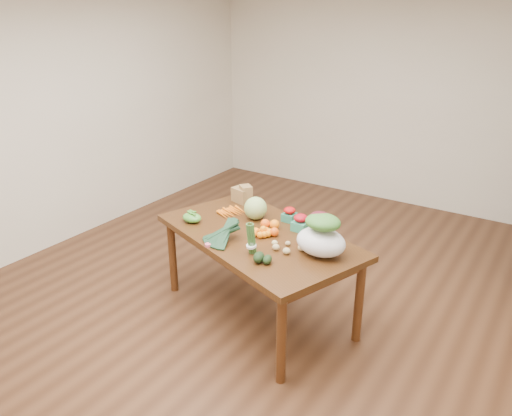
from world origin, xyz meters
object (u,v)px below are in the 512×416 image
Objects in this scene: mandarin_cluster at (263,231)px; asparagus_bundle at (251,238)px; salad_bag at (321,237)px; paper_bag at (242,193)px; cabbage at (255,208)px; kale_bunch at (219,233)px; dining_table at (258,274)px.

mandarin_cluster is 0.72× the size of asparagus_bundle.
paper_bag is at bearing 152.85° from salad_bag.
paper_bag is 0.92× the size of asparagus_bundle.
cabbage is 0.35m from mandarin_cluster.
mandarin_cluster is at bearing -46.43° from cabbage.
cabbage is at bearing 111.20° from kale_bunch.
dining_table is 4.23× the size of kale_bunch.
cabbage reaches higher than dining_table.
mandarin_cluster is at bearing 175.54° from salad_bag.
salad_bag reaches higher than kale_bunch.
mandarin_cluster is 0.48× the size of salad_bag.
paper_bag reaches higher than dining_table.
paper_bag is 0.43m from cabbage.
paper_bag is at bearing 140.77° from cabbage.
cabbage is at bearing 140.02° from asparagus_bundle.
kale_bunch is 0.79m from salad_bag.
paper_bag reaches higher than kale_bunch.
asparagus_bundle reaches higher than cabbage.
cabbage is 1.10× the size of mandarin_cluster.
salad_bag is (0.43, 0.27, 0.02)m from asparagus_bundle.
kale_bunch is at bearing -163.62° from asparagus_bundle.
cabbage is 0.49× the size of kale_bunch.
dining_table is 6.77× the size of asparagus_bundle.
salad_bag is (1.10, -0.56, 0.06)m from paper_bag.
asparagus_bundle is (0.31, -0.02, 0.05)m from kale_bunch.
kale_bunch is (0.35, -0.81, -0.00)m from paper_bag.
paper_bag is (-0.51, 0.51, 0.46)m from dining_table.
kale_bunch is at bearing -88.13° from cabbage.
cabbage reaches higher than kale_bunch.
dining_table is at bearing 80.54° from kale_bunch.
mandarin_cluster is 0.37m from kale_bunch.
salad_bag is (0.75, 0.25, 0.07)m from kale_bunch.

